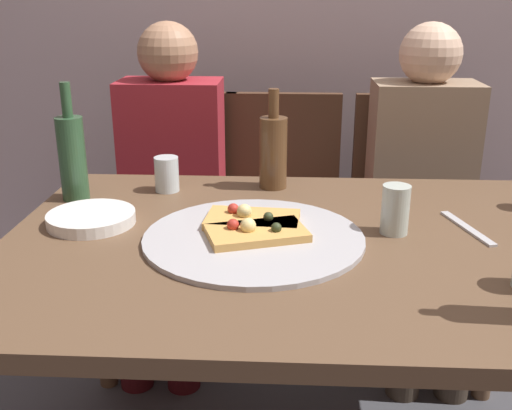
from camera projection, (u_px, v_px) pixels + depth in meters
name	position (u px, v px, depth m)	size (l,w,h in m)	color
dining_table	(298.00, 270.00, 1.40)	(1.37, 0.97, 0.73)	brown
pizza_tray	(254.00, 238.00, 1.37)	(0.50, 0.50, 0.01)	#ADADB2
pizza_slice_last	(256.00, 232.00, 1.35)	(0.25, 0.19, 0.05)	tan
pizza_slice_extra	(252.00, 218.00, 1.43)	(0.23, 0.15, 0.05)	tan
wine_bottle	(273.00, 150.00, 1.70)	(0.08, 0.08, 0.28)	brown
beer_bottle	(72.00, 156.00, 1.60)	(0.07, 0.07, 0.32)	#2D5133
tumbler_near	(395.00, 210.00, 1.39)	(0.07, 0.07, 0.12)	#B7C6BC
wine_glass	(167.00, 174.00, 1.69)	(0.07, 0.07, 0.10)	silver
plate_stack	(91.00, 218.00, 1.46)	(0.21, 0.21, 0.03)	white
table_knife	(467.00, 228.00, 1.43)	(0.22, 0.02, 0.01)	#B7B7BC
chair_left	(178.00, 198.00, 2.30)	(0.44, 0.44, 0.90)	#472D1E
chair_middle	(282.00, 200.00, 2.28)	(0.44, 0.44, 0.90)	#472D1E
chair_right	(413.00, 202.00, 2.26)	(0.44, 0.44, 0.90)	#472D1E
guest_in_sweater	(169.00, 178.00, 2.12)	(0.36, 0.56, 1.17)	maroon
guest_in_beanie	(424.00, 182.00, 2.07)	(0.36, 0.56, 1.17)	#937A60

